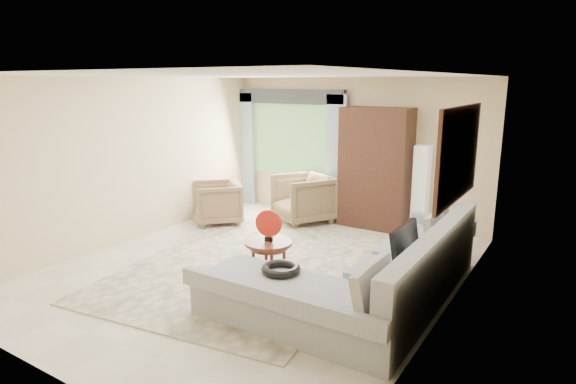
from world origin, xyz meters
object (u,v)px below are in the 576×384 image
Objects in this scene: potted_plant at (234,195)px; armoire at (375,168)px; armchair_left at (218,203)px; coffee_table at (269,263)px; floor_lamp at (421,190)px; tv_screen at (406,246)px; sectional_sofa at (376,282)px; armchair_right at (303,198)px.

armoire is (2.90, 0.31, 0.78)m from potted_plant.
armoire is (2.48, 1.31, 0.67)m from armchair_left.
coffee_table is 3.34m from floor_lamp.
armoire is at bearing 118.77° from tv_screen.
armchair_left is 3.58m from floor_lamp.
potted_plant is (-4.40, 2.42, -0.45)m from tv_screen.
armchair_left is at bearing 142.76° from coffee_table.
tv_screen is at bearing -28.79° from potted_plant.
coffee_table is 0.28× the size of armoire.
tv_screen is at bearing 31.81° from sectional_sofa.
armchair_right is 0.45× the size of armoire.
coffee_table is 2.93m from armchair_right.
sectional_sofa is 0.54m from tv_screen.
sectional_sofa reaches higher than armchair_right.
coffee_table is at bearing -45.14° from potted_plant.
tv_screen is 1.25× the size of coffee_table.
coffee_table is 0.39× the size of floor_lamp.
tv_screen is 0.89× the size of armchair_left.
armchair_left reaches higher than coffee_table.
tv_screen is 0.77× the size of armchair_right.
floor_lamp is at bearing 104.08° from tv_screen.
tv_screen reaches higher than armchair_right.
sectional_sofa is 4.15× the size of armchair_left.
armchair_right is (-2.72, 2.32, -0.29)m from tv_screen.
tv_screen is 1.39× the size of potted_plant.
potted_plant is at bearing -173.83° from armoire.
tv_screen is 3.58m from armchair_right.
sectional_sofa is at bearing -32.01° from potted_plant.
armoire is at bearing 6.17° from potted_plant.
floor_lamp is (-0.43, 2.96, 0.47)m from sectional_sofa.
armchair_left is 1.09m from potted_plant.
potted_plant is at bearing 134.86° from coffee_table.
coffee_table is 3.96m from potted_plant.
sectional_sofa is 3.49m from armchair_right.
sectional_sofa reaches higher than potted_plant.
floor_lamp is at bearing 98.33° from sectional_sofa.
sectional_sofa is 3.62× the size of armchair_right.
tv_screen is at bearing -8.21° from armchair_right.
potted_plant is (-1.68, 0.10, -0.17)m from armchair_right.
potted_plant is 3.75m from floor_lamp.
potted_plant is at bearing -174.24° from floor_lamp.
armchair_right is at bearing 134.55° from sectional_sofa.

